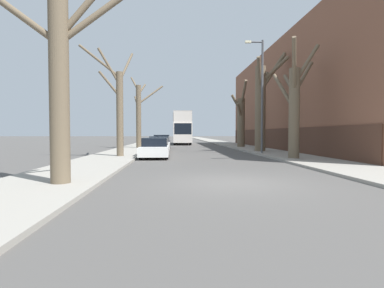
{
  "coord_description": "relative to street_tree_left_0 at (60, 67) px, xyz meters",
  "views": [
    {
      "loc": [
        -1.91,
        -9.54,
        1.61
      ],
      "look_at": [
        0.49,
        29.21,
        0.2
      ],
      "focal_mm": 28.0,
      "sensor_mm": 36.0,
      "label": 1
    }
  ],
  "objects": [
    {
      "name": "ground_plane",
      "position": [
        5.26,
        0.38,
        -3.57
      ],
      "size": [
        300.0,
        300.0,
        0.0
      ],
      "primitive_type": "plane",
      "color": "#4C4947"
    },
    {
      "name": "sidewalk_left",
      "position": [
        -0.66,
        50.38,
        -3.51
      ],
      "size": [
        3.47,
        120.0,
        0.12
      ],
      "primitive_type": "cube",
      "color": "gray",
      "rests_on": "ground"
    },
    {
      "name": "sidewalk_right",
      "position": [
        11.18,
        50.38,
        -3.51
      ],
      "size": [
        3.47,
        120.0,
        0.12
      ],
      "primitive_type": "cube",
      "color": "gray",
      "rests_on": "ground"
    },
    {
      "name": "building_facade_right",
      "position": [
        17.9,
        20.02,
        1.51
      ],
      "size": [
        10.08,
        32.87,
        10.18
      ],
      "color": "brown",
      "rests_on": "ground"
    },
    {
      "name": "street_tree_left_0",
      "position": [
        0.0,
        0.0,
        0.0
      ],
      "size": [
        3.82,
        0.84,
        7.83
      ],
      "color": "brown",
      "rests_on": "ground"
    },
    {
      "name": "street_tree_left_1",
      "position": [
        -0.25,
        10.7,
        -0.21
      ],
      "size": [
        3.16,
        2.29,
        7.23
      ],
      "color": "brown",
      "rests_on": "ground"
    },
    {
      "name": "street_tree_left_2",
      "position": [
        -0.17,
        21.93,
        0.1
      ],
      "size": [
        3.56,
        2.35,
        7.7
      ],
      "color": "brown",
      "rests_on": "ground"
    },
    {
      "name": "street_tree_right_0",
      "position": [
        10.59,
        8.42,
        -0.26
      ],
      "size": [
        2.91,
        4.68,
        6.9
      ],
      "color": "brown",
      "rests_on": "ground"
    },
    {
      "name": "street_tree_right_1",
      "position": [
        10.72,
        15.55,
        0.53
      ],
      "size": [
        2.97,
        3.93,
        8.27
      ],
      "color": "brown",
      "rests_on": "ground"
    },
    {
      "name": "street_tree_right_2",
      "position": [
        10.72,
        23.21,
        -0.54
      ],
      "size": [
        1.69,
        2.67,
        7.11
      ],
      "color": "brown",
      "rests_on": "ground"
    },
    {
      "name": "double_decker_bus",
      "position": [
        4.57,
        34.79,
        -1.0
      ],
      "size": [
        2.52,
        10.43,
        4.56
      ],
      "color": "silver",
      "rests_on": "ground"
    },
    {
      "name": "parked_car_0",
      "position": [
        2.14,
        10.61,
        -2.95
      ],
      "size": [
        1.82,
        4.33,
        1.3
      ],
      "color": "silver",
      "rests_on": "ground"
    },
    {
      "name": "parked_car_1",
      "position": [
        2.14,
        16.35,
        -2.93
      ],
      "size": [
        1.78,
        4.06,
        1.34
      ],
      "color": "silver",
      "rests_on": "ground"
    },
    {
      "name": "parked_car_2",
      "position": [
        2.14,
        21.98,
        -2.9
      ],
      "size": [
        1.75,
        4.41,
        1.43
      ],
      "color": "black",
      "rests_on": "ground"
    },
    {
      "name": "lamp_post",
      "position": [
        9.87,
        12.86,
        1.14
      ],
      "size": [
        1.4,
        0.2,
        8.5
      ],
      "color": "#4C4F54",
      "rests_on": "ground"
    }
  ]
}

